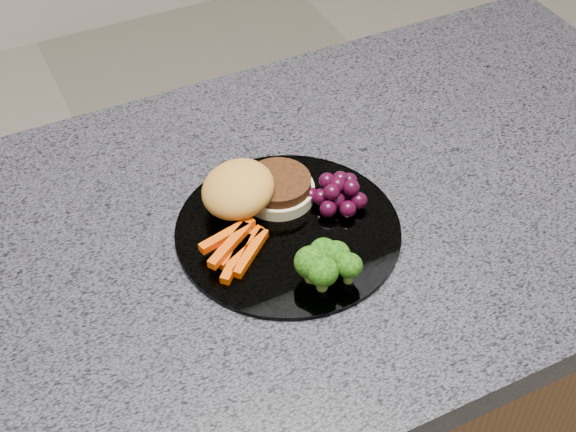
# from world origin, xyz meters

# --- Properties ---
(countertop) EXTENTS (1.20, 0.60, 0.04)m
(countertop) POSITION_xyz_m (0.00, 0.00, 0.88)
(countertop) COLOR #47464F
(countertop) RESTS_ON island_cabinet
(plate) EXTENTS (0.26, 0.26, 0.01)m
(plate) POSITION_xyz_m (0.01, -0.02, 0.90)
(plate) COLOR white
(plate) RESTS_ON countertop
(burger) EXTENTS (0.14, 0.09, 0.05)m
(burger) POSITION_xyz_m (-0.01, 0.03, 0.93)
(burger) COLOR beige
(burger) RESTS_ON plate
(carrot_sticks) EXTENTS (0.08, 0.08, 0.02)m
(carrot_sticks) POSITION_xyz_m (-0.06, -0.03, 0.91)
(carrot_sticks) COLOR #CD4303
(carrot_sticks) RESTS_ON plate
(broccoli) EXTENTS (0.07, 0.06, 0.04)m
(broccoli) POSITION_xyz_m (0.01, -0.11, 0.93)
(broccoli) COLOR olive
(broccoli) RESTS_ON plate
(grape_bunch) EXTENTS (0.07, 0.06, 0.03)m
(grape_bunch) POSITION_xyz_m (0.08, -0.01, 0.92)
(grape_bunch) COLOR black
(grape_bunch) RESTS_ON plate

